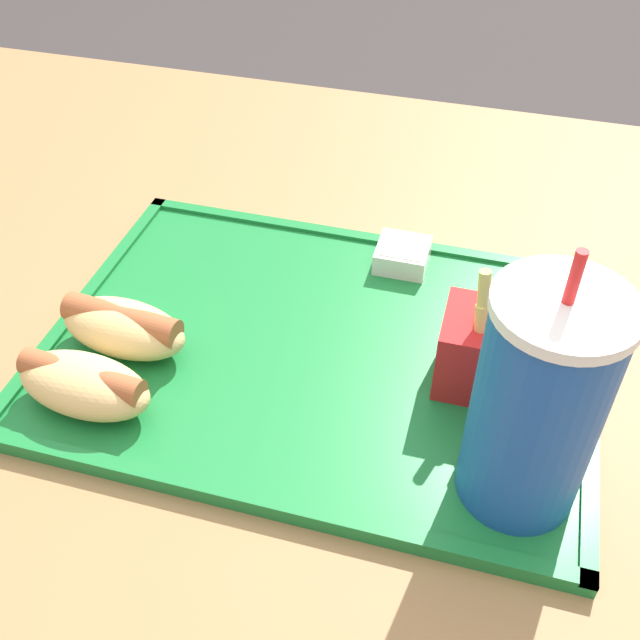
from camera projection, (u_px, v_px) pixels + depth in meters
name	position (u px, v px, depth m)	size (l,w,h in m)	color
dining_table	(355.00, 558.00, 0.91)	(1.49, 0.92, 0.75)	olive
food_tray	(320.00, 350.00, 0.63)	(0.45, 0.33, 0.01)	#197233
soda_cup	(537.00, 405.00, 0.47)	(0.09, 0.09, 0.21)	#194CA5
hot_dog_far	(84.00, 384.00, 0.57)	(0.11, 0.06, 0.04)	#DBB270
hot_dog_near	(123.00, 327.00, 0.62)	(0.11, 0.06, 0.04)	#DBB270
fries_carton	(492.00, 350.00, 0.58)	(0.08, 0.06, 0.11)	red
sauce_cup_mayo	(403.00, 254.00, 0.71)	(0.05, 0.05, 0.02)	silver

